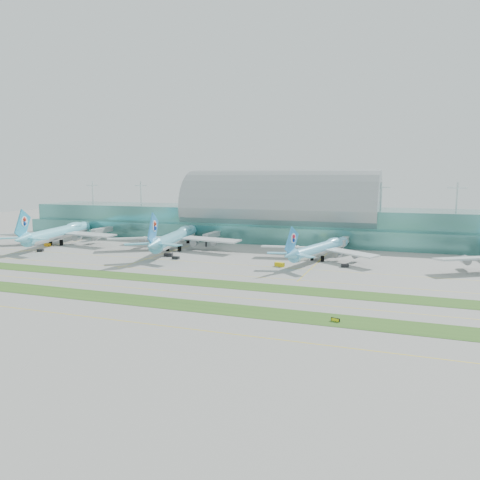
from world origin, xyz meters
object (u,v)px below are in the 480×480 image
at_px(airliner_b, 176,237).
at_px(taxiway_sign_east, 335,320).
at_px(terminal, 280,217).
at_px(airliner_c, 321,248).
at_px(airliner_a, 59,232).

xyz_separation_m(airliner_b, taxiway_sign_east, (99.35, -98.52, -6.51)).
height_order(terminal, airliner_c, terminal).
relative_size(terminal, airliner_a, 4.13).
xyz_separation_m(terminal, taxiway_sign_east, (57.58, -158.02, -13.70)).
bearing_deg(airliner_c, airliner_a, -165.76).
bearing_deg(airliner_b, terminal, 43.61).
distance_m(airliner_a, airliner_c, 152.29).
xyz_separation_m(airliner_b, airliner_c, (78.76, -4.35, -1.35)).
bearing_deg(taxiway_sign_east, airliner_c, 118.34).
distance_m(airliner_c, taxiway_sign_east, 96.53).
height_order(terminal, airliner_a, terminal).
bearing_deg(airliner_a, airliner_c, -13.52).
relative_size(airliner_b, airliner_c, 1.25).
bearing_deg(taxiway_sign_east, terminal, 126.03).
bearing_deg(airliner_b, taxiway_sign_east, -56.08).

